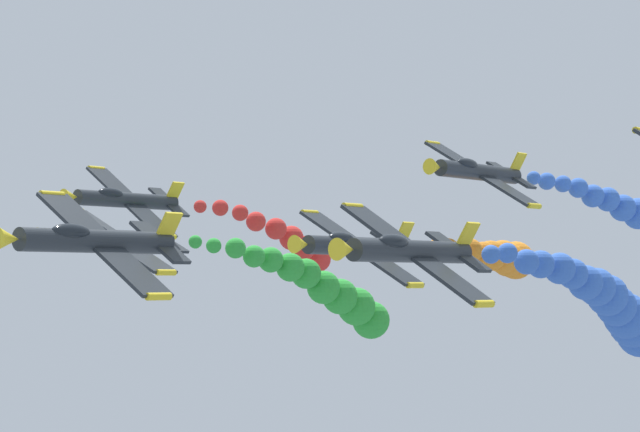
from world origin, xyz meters
TOP-DOWN VIEW (x-y plane):
  - airplane_lead at (-0.34, 16.95)m, footprint 8.24×10.35m
  - airplane_left_inner at (-10.77, 6.12)m, footprint 8.33×10.35m
  - smoke_trail_left_inner at (-8.76, -19.00)m, footprint 5.36×25.91m
  - airplane_right_inner at (11.73, 5.44)m, footprint 8.82×10.35m
  - smoke_trail_right_inner at (11.77, -15.31)m, footprint 2.90×20.24m
  - airplane_left_outer at (0.41, -3.76)m, footprint 8.53×10.35m
  - smoke_trail_left_outer at (1.69, -21.55)m, footprint 3.97×16.54m
  - airplane_trailing at (21.74, -4.48)m, footprint 8.12×10.35m
  - smoke_trail_trailing at (22.95, -23.29)m, footprint 3.50×17.64m
  - airplane_high_slot at (-0.56, -15.64)m, footprint 8.47×10.35m
  - smoke_trail_high_slot at (-1.58, -32.52)m, footprint 3.35×14.95m

SIDE VIEW (x-z plane):
  - smoke_trail_left_inner at x=-8.76m, z-range 56.15..63.41m
  - smoke_trail_right_inner at x=11.77m, z-range 57.01..64.29m
  - airplane_left_inner at x=-10.77m, z-range 60.40..65.73m
  - smoke_trail_left_outer at x=1.69m, z-range 61.87..64.66m
  - airplane_lead at x=-0.34m, z-range 60.77..66.24m
  - airplane_left_outer at x=0.41m, z-range 61.22..66.18m
  - airplane_right_inner at x=11.73m, z-range 61.97..66.31m
  - smoke_trail_trailing at x=22.95m, z-range 62.20..67.68m
  - airplane_trailing at x=21.74m, z-range 64.49..70.15m
  - smoke_trail_high_slot at x=-1.58m, z-range 65.58..69.36m
  - airplane_high_slot at x=-0.56m, z-range 66.30..71.38m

